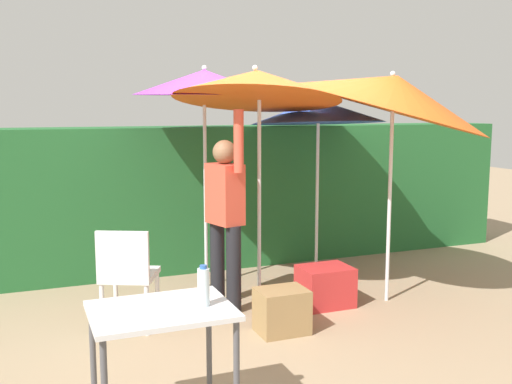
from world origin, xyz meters
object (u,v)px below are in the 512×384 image
Objects in this scene: crate_cardboard at (282,311)px; folding_table at (162,324)px; umbrella_orange at (393,93)px; umbrella_navy at (257,85)px; bottle_water at (204,287)px; person_vendor at (225,211)px; umbrella_yellow at (204,83)px; umbrella_rainbow at (318,112)px; chair_plastic at (127,272)px; cooler_box at (325,286)px.

folding_table is at bearing -137.27° from crate_cardboard.
umbrella_orange reaches higher than folding_table.
bottle_water is at bearing -119.03° from umbrella_navy.
umbrella_orange is 3.13m from bottle_water.
person_vendor is at bearing -160.74° from umbrella_navy.
umbrella_yellow is 1.42m from person_vendor.
umbrella_rainbow reaches higher than person_vendor.
crate_cardboard is (0.24, -0.76, -0.75)m from person_vendor.
bottle_water is at bearing -85.42° from chair_plastic.
umbrella_orange is at bearing 34.94° from bottle_water.
umbrella_rainbow reaches higher than bottle_water.
cooler_box is at bearing 175.45° from umbrella_orange.
umbrella_orange is at bearing -4.55° from cooler_box.
person_vendor is (-0.04, -0.74, -1.21)m from umbrella_yellow.
umbrella_orange is 3.37m from folding_table.
person_vendor reaches higher than bottle_water.
umbrella_orange is 1.29m from umbrella_navy.
umbrella_rainbow is 1.36m from umbrella_yellow.
umbrella_rainbow is 4.18× the size of cooler_box.
bottle_water is (-2.17, -2.78, -0.97)m from umbrella_rainbow.
chair_plastic is (-1.33, -0.35, -1.59)m from umbrella_navy.
cooler_box is (-0.45, -1.06, -1.66)m from umbrella_rainbow.
person_vendor is at bearing -92.81° from umbrella_yellow.
umbrella_yellow reaches higher than bottle_water.
bottle_water reaches higher than chair_plastic.
person_vendor is 4.50× the size of crate_cardboard.
umbrella_navy is (0.34, -0.61, -0.04)m from umbrella_yellow.
umbrella_orange reaches higher than cooler_box.
crate_cardboard is 0.52× the size of folding_table.
folding_table is (-2.41, -2.73, -1.18)m from umbrella_rainbow.
umbrella_yellow is 0.96× the size of umbrella_navy.
umbrella_yellow is at bearing 44.04° from chair_plastic.
crate_cardboard is at bearing 49.71° from bottle_water.
umbrella_yellow is at bearing 87.19° from person_vendor.
folding_table is (-1.05, -1.95, -0.26)m from person_vendor.
person_vendor is at bearing 12.85° from chair_plastic.
cooler_box reaches higher than crate_cardboard.
umbrella_yellow is at bearing 119.14° from umbrella_navy.
folding_table reaches higher than crate_cardboard.
crate_cardboard is at bearing -126.00° from umbrella_rainbow.
cooler_box is at bearing -1.98° from chair_plastic.
bottle_water reaches higher than folding_table.
crate_cardboard is (-0.67, -0.48, -0.00)m from cooler_box.
umbrella_rainbow is at bearing 52.02° from bottle_water.
crate_cardboard is (-1.12, -1.54, -1.66)m from umbrella_rainbow.
person_vendor is (-1.58, 0.33, -1.10)m from umbrella_orange.
cooler_box is 0.82m from crate_cardboard.
umbrella_yellow is (-1.33, -0.04, 0.29)m from umbrella_rainbow.
person_vendor is at bearing 68.00° from bottle_water.
umbrella_yellow reaches higher than crate_cardboard.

